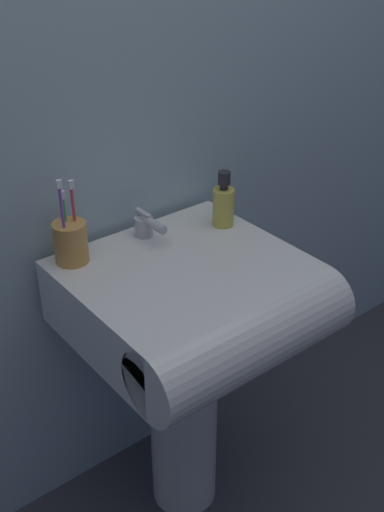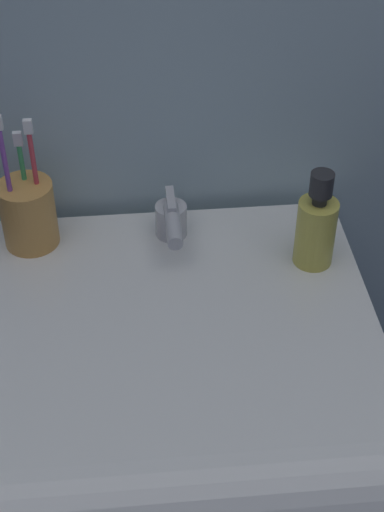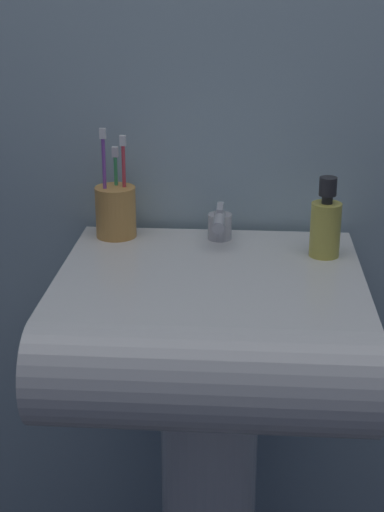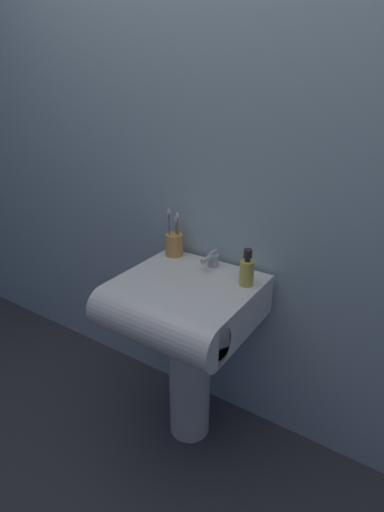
% 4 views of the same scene
% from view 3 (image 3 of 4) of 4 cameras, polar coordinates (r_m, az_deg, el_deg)
% --- Properties ---
extents(wall_back, '(5.00, 0.05, 2.40)m').
position_cam_3_polar(wall_back, '(1.55, 2.02, 16.90)').
color(wall_back, '#9EB7C1').
rests_on(wall_back, ground).
extents(sink_pedestal, '(0.18, 0.18, 0.62)m').
position_cam_3_polar(sink_pedestal, '(1.62, 1.22, -17.06)').
color(sink_pedestal, white).
rests_on(sink_pedestal, ground).
extents(sink_basin, '(0.53, 0.53, 0.17)m').
position_cam_3_polar(sink_basin, '(1.36, 1.21, -5.34)').
color(sink_basin, white).
rests_on(sink_basin, sink_pedestal).
extents(faucet, '(0.05, 0.12, 0.07)m').
position_cam_3_polar(faucet, '(1.52, 2.02, 2.32)').
color(faucet, '#B7B7BC').
rests_on(faucet, sink_basin).
extents(toothbrush_cup, '(0.08, 0.08, 0.22)m').
position_cam_3_polar(toothbrush_cup, '(1.54, -5.57, 3.32)').
color(toothbrush_cup, '#D19347').
rests_on(toothbrush_cup, sink_basin).
extents(soap_bottle, '(0.06, 0.06, 0.15)m').
position_cam_3_polar(soap_bottle, '(1.45, 9.69, 2.23)').
color(soap_bottle, gold).
rests_on(soap_bottle, sink_basin).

